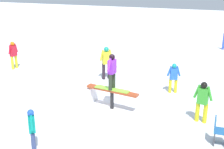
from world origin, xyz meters
TOP-DOWN VIEW (x-y plane):
  - ground_plane at (0.00, 0.00)m, footprint 60.00×60.00m
  - rail_feature at (0.00, 0.00)m, footprint 2.15×0.74m
  - snow_kicker_ramp at (-1.79, 0.40)m, footprint 2.08×1.86m
  - main_rider_on_rail at (0.00, 0.00)m, footprint 1.42×0.70m
  - bystander_blue at (2.05, 2.29)m, footprint 0.59×0.27m
  - bystander_yellow at (-1.23, 3.10)m, footprint 0.59×0.47m
  - bystander_teal at (-1.41, -3.40)m, footprint 0.39×0.54m
  - bystander_green at (3.31, -0.12)m, footprint 0.68×0.29m
  - bystander_red at (-6.41, 3.16)m, footprint 0.28×0.64m
  - folding_chair at (3.89, -1.47)m, footprint 0.45×0.45m

SIDE VIEW (x-z plane):
  - ground_plane at x=0.00m, z-range 0.00..0.00m
  - snow_kicker_ramp at x=-1.79m, z-range 0.00..0.63m
  - folding_chair at x=3.89m, z-range -0.03..0.85m
  - rail_feature at x=0.00m, z-range 0.27..1.05m
  - bystander_blue at x=2.05m, z-range 0.08..1.40m
  - bystander_teal at x=-1.41m, z-range 0.08..1.40m
  - bystander_red at x=-6.41m, z-range 0.09..1.57m
  - bystander_green at x=3.31m, z-range 0.09..1.59m
  - bystander_yellow at x=-1.23m, z-range 0.10..1.70m
  - main_rider_on_rail at x=0.00m, z-range 0.78..2.17m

